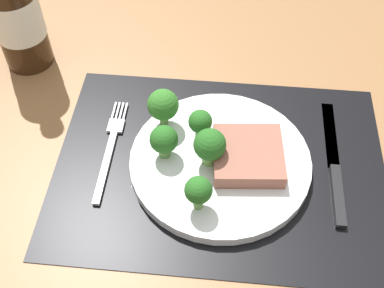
{
  "coord_description": "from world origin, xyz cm",
  "views": [
    {
      "loc": [
        0.39,
        -42.49,
        57.57
      ],
      "look_at": [
        -3.92,
        2.25,
        1.9
      ],
      "focal_mm": 45.74,
      "sensor_mm": 36.0,
      "label": 1
    }
  ],
  "objects_px": {
    "steak": "(245,157)",
    "wine_bottle": "(11,7)",
    "plate": "(217,162)",
    "fork": "(108,148)",
    "knife": "(332,169)"
  },
  "relations": [
    {
      "from": "steak",
      "to": "knife",
      "type": "xyz_separation_m",
      "value": [
        0.13,
        0.01,
        -0.02
      ]
    },
    {
      "from": "plate",
      "to": "knife",
      "type": "xyz_separation_m",
      "value": [
        0.17,
        0.01,
        -0.0
      ]
    },
    {
      "from": "steak",
      "to": "fork",
      "type": "xyz_separation_m",
      "value": [
        -0.2,
        0.02,
        -0.03
      ]
    },
    {
      "from": "plate",
      "to": "steak",
      "type": "distance_m",
      "value": 0.04
    },
    {
      "from": "plate",
      "to": "wine_bottle",
      "type": "relative_size",
      "value": 0.84
    },
    {
      "from": "fork",
      "to": "wine_bottle",
      "type": "relative_size",
      "value": 0.62
    },
    {
      "from": "steak",
      "to": "wine_bottle",
      "type": "bearing_deg",
      "value": 152.21
    },
    {
      "from": "plate",
      "to": "wine_bottle",
      "type": "xyz_separation_m",
      "value": [
        -0.34,
        0.2,
        0.1
      ]
    },
    {
      "from": "fork",
      "to": "plate",
      "type": "bearing_deg",
      "value": -2.62
    },
    {
      "from": "plate",
      "to": "knife",
      "type": "relative_size",
      "value": 1.13
    },
    {
      "from": "plate",
      "to": "wine_bottle",
      "type": "distance_m",
      "value": 0.41
    },
    {
      "from": "plate",
      "to": "fork",
      "type": "height_order",
      "value": "plate"
    },
    {
      "from": "steak",
      "to": "wine_bottle",
      "type": "height_order",
      "value": "wine_bottle"
    },
    {
      "from": "plate",
      "to": "fork",
      "type": "distance_m",
      "value": 0.17
    },
    {
      "from": "fork",
      "to": "knife",
      "type": "relative_size",
      "value": 0.83
    }
  ]
}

